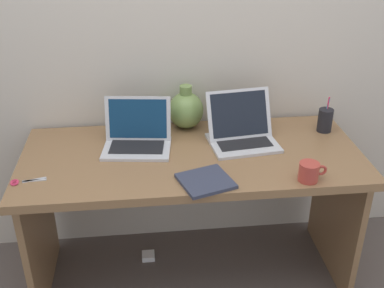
% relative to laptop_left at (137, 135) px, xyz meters
% --- Properties ---
extents(ground_plane, '(6.00, 6.00, 0.00)m').
position_rel_laptop_left_xyz_m(ground_plane, '(0.25, -0.10, -0.80)').
color(ground_plane, '#564C47').
extents(back_wall, '(4.40, 0.04, 2.40)m').
position_rel_laptop_left_xyz_m(back_wall, '(0.25, 0.28, 0.40)').
color(back_wall, beige).
rests_on(back_wall, ground).
extents(desk, '(1.59, 0.69, 0.74)m').
position_rel_laptop_left_xyz_m(desk, '(0.25, -0.10, -0.21)').
color(desk, olive).
rests_on(desk, ground).
extents(laptop_left, '(0.34, 0.27, 0.23)m').
position_rel_laptop_left_xyz_m(laptop_left, '(0.00, 0.00, 0.00)').
color(laptop_left, silver).
rests_on(laptop_left, desk).
extents(laptop_right, '(0.35, 0.30, 0.24)m').
position_rel_laptop_left_xyz_m(laptop_right, '(0.50, -0.01, 0.00)').
color(laptop_right, silver).
rests_on(laptop_right, desk).
extents(green_vase, '(0.18, 0.18, 0.23)m').
position_rel_laptop_left_xyz_m(green_vase, '(0.25, 0.18, 0.04)').
color(green_vase, '#75934C').
rests_on(green_vase, desk).
extents(notebook_stack, '(0.26, 0.25, 0.02)m').
position_rel_laptop_left_xyz_m(notebook_stack, '(0.28, -0.36, -0.05)').
color(notebook_stack, '#33384C').
rests_on(notebook_stack, desk).
extents(coffee_mug, '(0.12, 0.09, 0.08)m').
position_rel_laptop_left_xyz_m(coffee_mug, '(0.72, -0.39, -0.02)').
color(coffee_mug, '#B23D33').
rests_on(coffee_mug, desk).
extents(pen_cup, '(0.07, 0.07, 0.18)m').
position_rel_laptop_left_xyz_m(pen_cup, '(0.95, 0.06, 0.00)').
color(pen_cup, black).
rests_on(pen_cup, desk).
extents(scissors, '(0.15, 0.06, 0.01)m').
position_rel_laptop_left_xyz_m(scissors, '(-0.49, -0.27, -0.06)').
color(scissors, '#B7B7BC').
rests_on(scissors, desk).
extents(power_brick, '(0.07, 0.07, 0.03)m').
position_rel_laptop_left_xyz_m(power_brick, '(0.02, 0.04, -0.78)').
color(power_brick, white).
rests_on(power_brick, ground).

